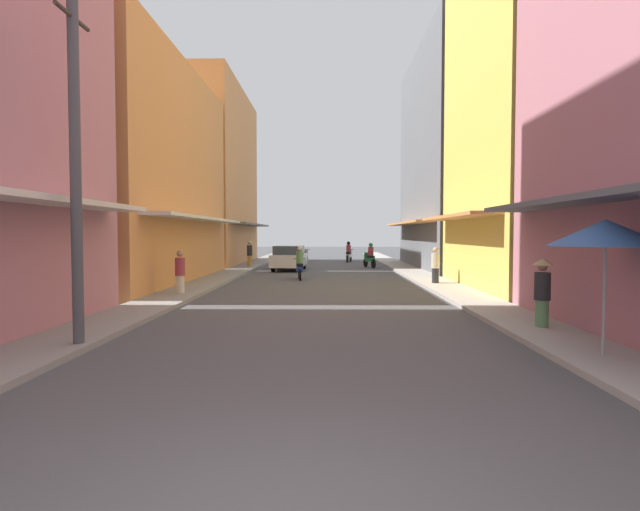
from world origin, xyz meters
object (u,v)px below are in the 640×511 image
(motorbike_blue, at_px, (300,265))
(utility_pole, at_px, (75,165))
(pedestrian_far, at_px, (542,290))
(pedestrian_foreground, at_px, (250,252))
(vendor_umbrella, at_px, (606,233))
(motorbike_green, at_px, (370,257))
(pedestrian_crossing, at_px, (180,274))
(motorbike_silver, at_px, (305,255))
(pedestrian_midway, at_px, (435,267))
(parked_car, at_px, (289,258))
(motorbike_white, at_px, (349,253))

(motorbike_blue, relative_size, utility_pole, 0.27)
(pedestrian_far, distance_m, pedestrian_foreground, 23.16)
(vendor_umbrella, bearing_deg, utility_pole, 175.46)
(motorbike_green, bearing_deg, pedestrian_crossing, -116.74)
(motorbike_silver, distance_m, vendor_umbrella, 31.36)
(pedestrian_midway, bearing_deg, motorbike_blue, 153.68)
(motorbike_blue, distance_m, pedestrian_foreground, 8.99)
(motorbike_silver, bearing_deg, vendor_umbrella, -78.15)
(pedestrian_far, bearing_deg, pedestrian_crossing, 147.44)
(parked_car, distance_m, vendor_umbrella, 22.70)
(pedestrian_crossing, height_order, pedestrian_midway, pedestrian_midway)
(pedestrian_midway, bearing_deg, motorbike_green, 98.91)
(motorbike_green, bearing_deg, motorbike_silver, 123.69)
(motorbike_silver, xyz_separation_m, pedestrian_crossing, (-3.25, -21.88, 0.28))
(motorbike_blue, distance_m, motorbike_white, 15.02)
(motorbike_white, bearing_deg, pedestrian_midway, -80.74)
(motorbike_green, distance_m, motorbike_blue, 9.48)
(motorbike_green, relative_size, vendor_umbrella, 0.73)
(motorbike_blue, bearing_deg, motorbike_silver, 91.73)
(pedestrian_foreground, height_order, pedestrian_midway, pedestrian_foreground)
(pedestrian_foreground, distance_m, pedestrian_midway, 14.52)
(motorbike_white, xyz_separation_m, vendor_umbrella, (3.08, -30.14, 1.46))
(utility_pole, bearing_deg, motorbike_blue, 77.45)
(motorbike_green, bearing_deg, pedestrian_foreground, -177.10)
(parked_car, bearing_deg, motorbike_green, 26.28)
(parked_car, xyz_separation_m, pedestrian_foreground, (-2.66, 2.05, 0.25))
(motorbike_silver, bearing_deg, pedestrian_crossing, -98.45)
(motorbike_green, bearing_deg, vendor_umbrella, -85.23)
(motorbike_blue, bearing_deg, pedestrian_foreground, 113.79)
(motorbike_white, xyz_separation_m, pedestrian_far, (3.11, -27.58, 0.21))
(motorbike_silver, distance_m, pedestrian_far, 28.83)
(motorbike_white, height_order, pedestrian_crossing, pedestrian_crossing)
(parked_car, relative_size, pedestrian_foreground, 2.40)
(pedestrian_crossing, height_order, utility_pole, utility_pole)
(motorbike_blue, distance_m, vendor_umbrella, 16.58)
(pedestrian_foreground, distance_m, pedestrian_crossing, 14.86)
(pedestrian_foreground, bearing_deg, motorbike_white, 45.00)
(motorbike_blue, xyz_separation_m, parked_car, (-0.97, 6.17, 0.04))
(motorbike_white, distance_m, pedestrian_far, 27.76)
(pedestrian_foreground, bearing_deg, utility_pole, -89.10)
(parked_car, height_order, utility_pole, utility_pole)
(motorbike_green, relative_size, pedestrian_crossing, 1.10)
(pedestrian_far, relative_size, pedestrian_midway, 1.02)
(motorbike_white, bearing_deg, vendor_umbrella, -84.17)
(utility_pole, bearing_deg, pedestrian_crossing, 93.17)
(motorbike_blue, height_order, motorbike_white, same)
(pedestrian_far, relative_size, pedestrian_foreground, 0.93)
(motorbike_silver, distance_m, pedestrian_crossing, 22.13)
(pedestrian_foreground, relative_size, pedestrian_midway, 1.09)
(motorbike_green, bearing_deg, pedestrian_far, -84.57)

